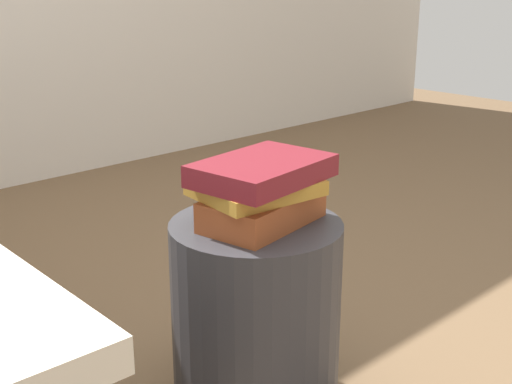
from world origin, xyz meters
TOP-DOWN VIEW (x-y plane):
  - side_table at (0.00, 0.00)m, footprint 0.37×0.37m
  - book_rust at (0.01, -0.01)m, footprint 0.28×0.20m
  - book_ochre at (0.00, 0.00)m, footprint 0.25×0.21m
  - book_maroon at (0.01, -0.01)m, footprint 0.30×0.23m

SIDE VIEW (x-z plane):
  - side_table at x=0.00m, z-range 0.00..0.43m
  - book_rust at x=0.01m, z-range 0.43..0.50m
  - book_ochre at x=0.00m, z-range 0.50..0.53m
  - book_maroon at x=0.01m, z-range 0.53..0.57m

